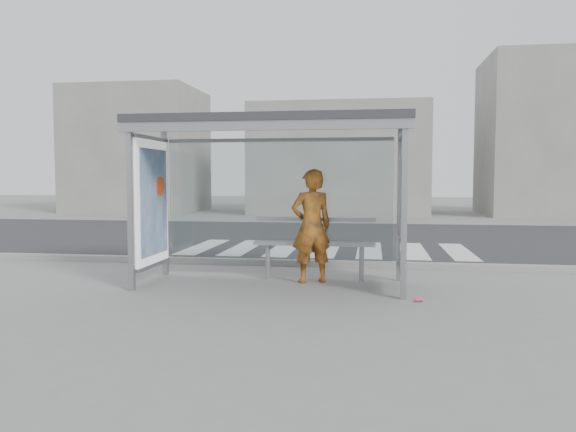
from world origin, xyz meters
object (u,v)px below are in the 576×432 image
object	(u,v)px
person	(311,226)
soda_can	(419,300)
bench	(314,244)
bus_shelter	(248,159)

from	to	relation	value
person	soda_can	size ratio (longest dim) A/B	17.18
person	bench	size ratio (longest dim) A/B	0.92
soda_can	bench	bearing A→B (deg)	138.05
bus_shelter	bench	distance (m)	1.77
bench	bus_shelter	bearing A→B (deg)	-153.70
bus_shelter	person	xyz separation A→B (m)	(0.97, 0.28, -1.07)
person	bus_shelter	bearing A→B (deg)	-6.79
soda_can	person	bearing A→B (deg)	143.11
bus_shelter	bench	size ratio (longest dim) A/B	2.13
person	bench	world-z (taller)	person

